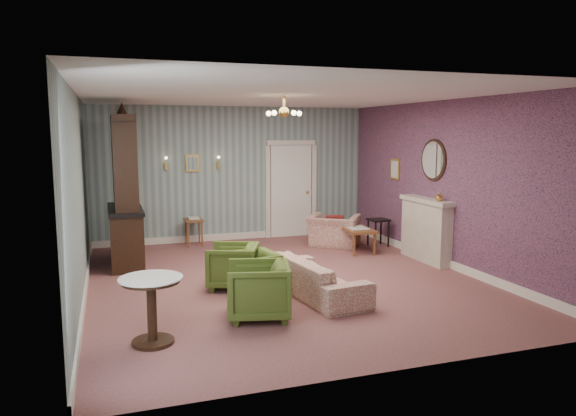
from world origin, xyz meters
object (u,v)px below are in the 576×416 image
object	(u,v)px
olive_chair_b	(253,270)
sofa_chintz	(317,271)
fireplace	(426,230)
side_table_black	(378,233)
olive_chair_a	(258,288)
dresser	(124,186)
wingback_chair	(334,225)
coffee_table	(357,240)
olive_chair_c	(233,264)
pedestal_table	(152,310)

from	to	relation	value
olive_chair_b	sofa_chintz	size ratio (longest dim) A/B	0.36
olive_chair_b	fireplace	size ratio (longest dim) A/B	0.49
fireplace	side_table_black	size ratio (longest dim) A/B	2.44
olive_chair_a	dresser	xyz separation A→B (m)	(-1.48, 3.51, 1.00)
wingback_chair	coffee_table	size ratio (longest dim) A/B	1.06
side_table_black	dresser	bearing A→B (deg)	178.68
wingback_chair	coffee_table	bearing A→B (deg)	145.59
olive_chair_b	side_table_black	world-z (taller)	olive_chair_b
olive_chair_c	fireplace	distance (m)	3.78
dresser	pedestal_table	bearing A→B (deg)	-88.19
olive_chair_c	fireplace	world-z (taller)	fireplace
olive_chair_b	fireplace	xyz separation A→B (m)	(3.52, 0.93, 0.24)
olive_chair_c	coffee_table	xyz separation A→B (m)	(2.89, 1.66, -0.13)
olive_chair_c	wingback_chair	bearing A→B (deg)	152.71
dresser	coffee_table	size ratio (longest dim) A/B	2.99
olive_chair_b	sofa_chintz	distance (m)	0.95
sofa_chintz	side_table_black	size ratio (longest dim) A/B	3.26
olive_chair_c	side_table_black	distance (m)	4.03
olive_chair_a	olive_chair_c	xyz separation A→B (m)	(-0.00, 1.43, -0.03)
sofa_chintz	wingback_chair	distance (m)	3.49
pedestal_table	olive_chair_c	bearing A→B (deg)	54.36
coffee_table	wingback_chair	bearing A→B (deg)	109.58
olive_chair_c	coffee_table	distance (m)	3.33
olive_chair_b	dresser	distance (m)	3.17
pedestal_table	sofa_chintz	bearing A→B (deg)	23.88
wingback_chair	dresser	world-z (taller)	dresser
sofa_chintz	coffee_table	distance (m)	3.07
sofa_chintz	coffee_table	size ratio (longest dim) A/B	2.00
olive_chair_c	olive_chair_b	bearing A→B (deg)	51.25
fireplace	coffee_table	size ratio (longest dim) A/B	1.50
side_table_black	coffee_table	bearing A→B (deg)	-154.32
coffee_table	pedestal_table	xyz separation A→B (m)	(-4.23, -3.53, 0.14)
sofa_chintz	side_table_black	world-z (taller)	sofa_chintz
sofa_chintz	olive_chair_b	bearing A→B (deg)	55.55
wingback_chair	coffee_table	distance (m)	0.70
wingback_chair	fireplace	xyz separation A→B (m)	(1.07, -1.74, 0.15)
dresser	coffee_table	xyz separation A→B (m)	(4.36, -0.42, -1.16)
olive_chair_a	olive_chair_b	bearing A→B (deg)	-177.37
olive_chair_a	pedestal_table	world-z (taller)	olive_chair_a
coffee_table	side_table_black	size ratio (longest dim) A/B	1.63
side_table_black	pedestal_table	bearing A→B (deg)	-141.72
pedestal_table	wingback_chair	bearing A→B (deg)	46.11
coffee_table	pedestal_table	distance (m)	5.51
sofa_chintz	dresser	world-z (taller)	dresser
sofa_chintz	pedestal_table	world-z (taller)	pedestal_table
coffee_table	fireplace	bearing A→B (deg)	-52.71
side_table_black	olive_chair_b	bearing A→B (deg)	-144.67
olive_chair_b	coffee_table	xyz separation A→B (m)	(2.67, 2.04, -0.10)
olive_chair_b	coffee_table	bearing A→B (deg)	117.74
side_table_black	pedestal_table	xyz separation A→B (m)	(-4.86, -3.84, 0.10)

